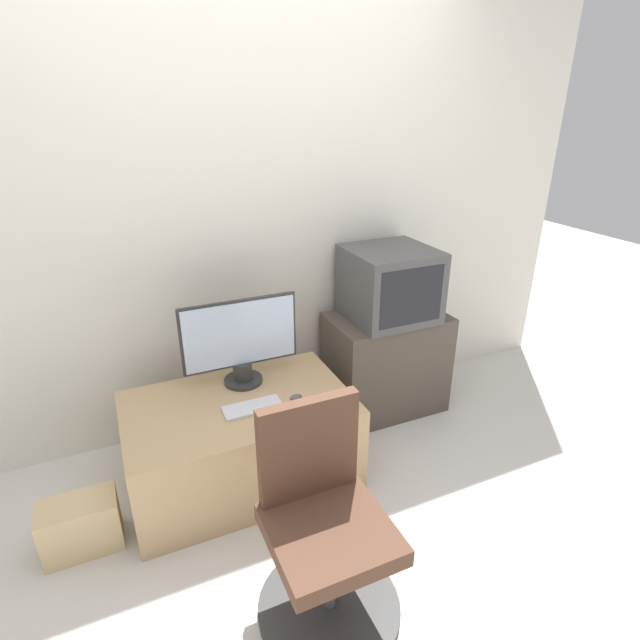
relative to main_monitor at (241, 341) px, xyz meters
The scene contains 10 objects.
ground_plane 1.17m from the main_monitor, 79.33° to the right, with size 12.00×12.00×0.00m, color beige.
wall_back 0.75m from the main_monitor, 66.32° to the left, with size 4.40×0.05×2.60m.
desk 0.50m from the main_monitor, 114.14° to the right, with size 1.09×0.69×0.46m.
side_stand 1.01m from the main_monitor, ahead, with size 0.70×0.44×0.63m.
main_monitor is the anchor object (origin of this frame).
keyboard 0.35m from the main_monitor, 96.51° to the right, with size 0.28×0.12×0.01m.
mouse 0.40m from the main_monitor, 55.37° to the right, with size 0.06×0.04×0.03m.
crt_tv 0.94m from the main_monitor, ahead, with size 0.48×0.47×0.42m.
office_chair 1.05m from the main_monitor, 89.18° to the right, with size 0.55×0.55×0.84m.
cardboard_box_lower 1.07m from the main_monitor, 158.56° to the right, with size 0.32×0.18×0.25m.
Camera 1 is at (-0.73, -1.30, 1.81)m, focal length 28.00 mm.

